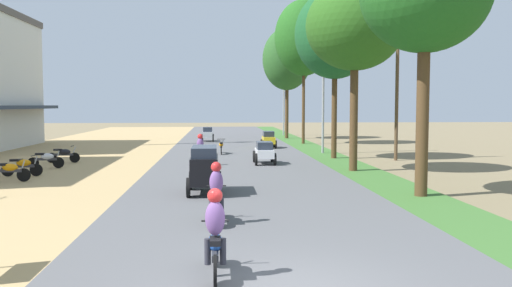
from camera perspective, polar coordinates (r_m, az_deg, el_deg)
The scene contains 19 objects.
parked_motorbike_third at distance 24.60m, azimuth -24.61°, elevation -2.55°, with size 1.80×0.54×0.94m.
parked_motorbike_fourth at distance 26.25m, azimuth -23.40°, elevation -2.12°, with size 1.80×0.54×0.94m.
parked_motorbike_fifth at distance 29.10m, azimuth -21.24°, elevation -1.49°, with size 1.80×0.54×0.94m.
parked_motorbike_sixth at distance 31.52m, azimuth -19.62°, elevation -1.04°, with size 1.80×0.54×0.94m.
median_tree_second at distance 26.70m, azimuth 10.39°, elevation 12.05°, with size 4.69×4.69×9.08m.
median_tree_third at distance 32.78m, azimuth 8.34°, elevation 11.30°, with size 4.77×4.77×9.97m.
median_tree_fourth at distance 44.87m, azimuth 5.07°, elevation 11.03°, with size 4.78×4.78×11.72m.
median_tree_fifth at distance 51.86m, azimuth 3.29°, elevation 8.86°, with size 4.65×4.65×10.47m.
streetlamp_near at distance 35.98m, azimuth 7.11°, elevation 6.73°, with size 3.16×0.20×8.50m.
streetlamp_mid at distance 57.03m, azimuth 2.94°, elevation 5.33°, with size 3.16×0.20×7.65m.
utility_pole_near at distance 32.52m, azimuth 14.65°, elevation 5.94°, with size 1.80×0.20×8.35m.
car_van_black at distance 19.45m, azimuth -5.46°, elevation -2.47°, with size 1.19×2.41×1.67m.
car_sedan_white at distance 29.01m, azimuth 0.88°, elevation -0.85°, with size 1.10×2.26×1.19m.
car_hatchback_yellow at distance 39.74m, azimuth 1.32°, elevation 0.49°, with size 1.04×2.00×1.23m.
car_hatchback_silver at distance 47.28m, azimuth -5.11°, elevation 1.05°, with size 1.04×2.00×1.23m.
motorbike_foreground_rider at distance 10.08m, azimuth -4.32°, elevation -9.61°, with size 0.54×1.80×1.66m.
motorbike_ahead_second at distance 14.53m, azimuth -4.20°, elevation -5.36°, with size 0.54×1.80×1.66m.
motorbike_ahead_third at distance 28.42m, azimuth -5.89°, elevation -0.74°, with size 0.54×1.80×1.66m.
motorbike_ahead_fourth at distance 35.09m, azimuth -3.69°, elevation -0.28°, with size 0.54×1.80×0.94m.
Camera 1 is at (-1.14, -8.81, 3.24)m, focal length 37.93 mm.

